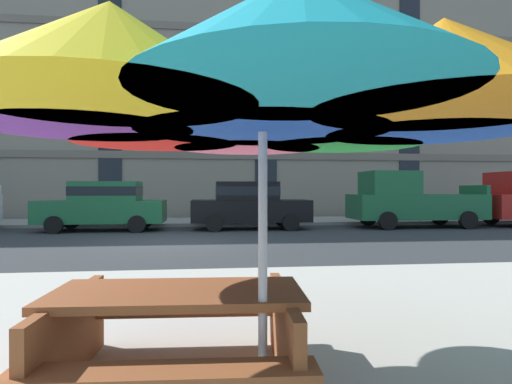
{
  "coord_description": "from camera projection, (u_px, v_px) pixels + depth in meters",
  "views": [
    {
      "loc": [
        0.99,
        -11.65,
        1.5
      ],
      "look_at": [
        2.67,
        3.2,
        1.4
      ],
      "focal_mm": 28.76,
      "sensor_mm": 36.0,
      "label": 1
    }
  ],
  "objects": [
    {
      "name": "ground_plane",
      "position": [
        174.0,
        243.0,
        11.47
      ],
      "size": [
        120.0,
        120.0,
        0.0
      ],
      "primitive_type": "plane",
      "color": "#2D3033"
    },
    {
      "name": "sedan_green",
      "position": [
        104.0,
        204.0,
        14.82
      ],
      "size": [
        4.4,
        1.98,
        1.78
      ],
      "color": "#195933",
      "rests_on": "ground"
    },
    {
      "name": "patio_umbrella",
      "position": [
        263.0,
        96.0,
        2.66
      ],
      "size": [
        3.53,
        3.53,
        2.41
      ],
      "color": "silver",
      "rests_on": "ground"
    },
    {
      "name": "picnic_table",
      "position": [
        178.0,
        329.0,
        2.97
      ],
      "size": [
        1.88,
        1.61,
        0.77
      ],
      "color": "brown",
      "rests_on": "ground"
    },
    {
      "name": "pickup_green",
      "position": [
        410.0,
        201.0,
        16.13
      ],
      "size": [
        5.1,
        2.12,
        2.2
      ],
      "color": "#195933",
      "rests_on": "ground"
    },
    {
      "name": "sedan_black",
      "position": [
        249.0,
        204.0,
        15.42
      ],
      "size": [
        4.4,
        1.98,
        1.78
      ],
      "color": "black",
      "rests_on": "ground"
    },
    {
      "name": "apartment_building",
      "position": [
        194.0,
        88.0,
        26.31
      ],
      "size": [
        45.97,
        12.08,
        16.0
      ],
      "color": "gray",
      "rests_on": "ground"
    },
    {
      "name": "sidewalk_far",
      "position": [
        187.0,
        222.0,
        18.23
      ],
      "size": [
        56.0,
        3.6,
        0.12
      ],
      "primitive_type": "cube",
      "color": "gray",
      "rests_on": "ground"
    }
  ]
}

